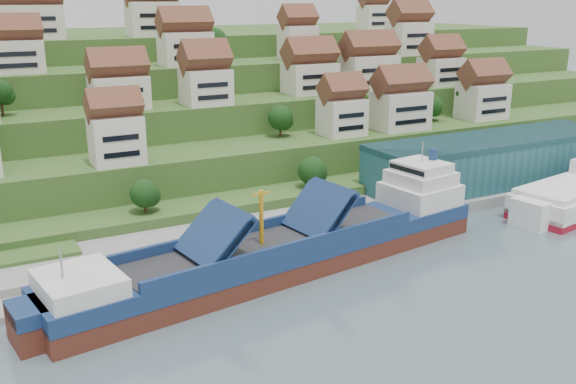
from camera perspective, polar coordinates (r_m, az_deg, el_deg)
ground at (r=103.91m, az=3.69°, el=-6.20°), size 300.00×300.00×0.00m
quay at (r=125.67m, az=7.92°, el=-1.65°), size 180.00×14.00×2.20m
hillside at (r=193.89m, az=-12.55°, el=7.55°), size 260.00×128.00×31.00m
hillside_village at (r=150.73m, az=-8.93°, el=10.39°), size 157.99×61.86×28.80m
hillside_trees at (r=135.63m, az=-8.34°, el=6.46°), size 143.36×62.14×30.77m
warehouse at (r=145.85m, az=17.85°, el=2.77°), size 60.00×15.00×10.00m
flagpole at (r=119.03m, az=8.69°, el=0.18°), size 1.28×0.16×8.00m
cargo_ship at (r=100.27m, az=0.45°, el=-5.09°), size 74.75×21.84×16.33m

